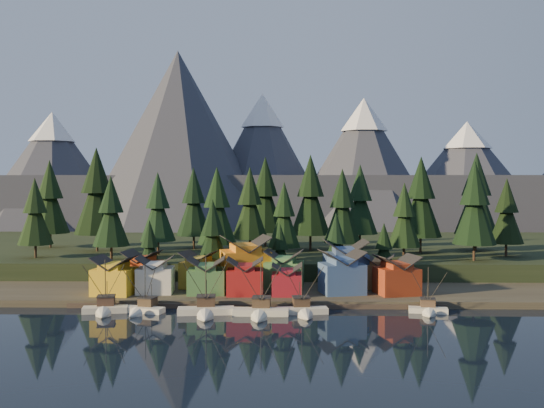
{
  "coord_description": "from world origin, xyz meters",
  "views": [
    {
      "loc": [
        5.9,
        -111.59,
        26.47
      ],
      "look_at": [
        3.14,
        30.0,
        21.52
      ],
      "focal_mm": 40.0,
      "sensor_mm": 36.0,
      "label": 1
    }
  ],
  "objects_px": {
    "boat_6": "(428,303)",
    "boat_1": "(142,303)",
    "boat_0": "(105,302)",
    "house_back_1": "(199,269)",
    "boat_3": "(260,305)",
    "house_back_0": "(142,268)",
    "boat_4": "(303,304)",
    "house_front_1": "(155,274)",
    "boat_2": "(206,304)",
    "house_front_0": "(114,274)"
  },
  "relations": [
    {
      "from": "boat_2",
      "to": "boat_3",
      "type": "distance_m",
      "value": 10.98
    },
    {
      "from": "house_front_0",
      "to": "house_back_0",
      "type": "bearing_deg",
      "value": 73.56
    },
    {
      "from": "boat_2",
      "to": "boat_3",
      "type": "relative_size",
      "value": 1.02
    },
    {
      "from": "boat_2",
      "to": "house_back_0",
      "type": "relative_size",
      "value": 1.38
    },
    {
      "from": "boat_4",
      "to": "house_front_0",
      "type": "height_order",
      "value": "boat_4"
    },
    {
      "from": "boat_1",
      "to": "boat_4",
      "type": "relative_size",
      "value": 0.93
    },
    {
      "from": "boat_0",
      "to": "boat_1",
      "type": "bearing_deg",
      "value": -8.55
    },
    {
      "from": "boat_2",
      "to": "boat_4",
      "type": "bearing_deg",
      "value": -2.96
    },
    {
      "from": "house_front_1",
      "to": "boat_4",
      "type": "bearing_deg",
      "value": -27.98
    },
    {
      "from": "boat_1",
      "to": "house_front_1",
      "type": "xyz_separation_m",
      "value": [
        -0.36,
        14.91,
        3.67
      ]
    },
    {
      "from": "boat_1",
      "to": "boat_2",
      "type": "distance_m",
      "value": 13.29
    },
    {
      "from": "boat_2",
      "to": "house_front_0",
      "type": "height_order",
      "value": "boat_2"
    },
    {
      "from": "boat_0",
      "to": "boat_3",
      "type": "height_order",
      "value": "boat_3"
    },
    {
      "from": "house_front_1",
      "to": "boat_2",
      "type": "bearing_deg",
      "value": -53.4
    },
    {
      "from": "boat_3",
      "to": "house_back_1",
      "type": "distance_m",
      "value": 29.01
    },
    {
      "from": "boat_3",
      "to": "house_back_1",
      "type": "bearing_deg",
      "value": 124.97
    },
    {
      "from": "house_back_0",
      "to": "boat_4",
      "type": "bearing_deg",
      "value": -20.92
    },
    {
      "from": "house_front_0",
      "to": "house_front_1",
      "type": "bearing_deg",
      "value": 21.08
    },
    {
      "from": "boat_3",
      "to": "house_back_0",
      "type": "xyz_separation_m",
      "value": [
        -29.22,
        24.55,
        3.78
      ]
    },
    {
      "from": "boat_4",
      "to": "house_front_1",
      "type": "distance_m",
      "value": 36.71
    },
    {
      "from": "boat_2",
      "to": "boat_3",
      "type": "height_order",
      "value": "boat_2"
    },
    {
      "from": "boat_3",
      "to": "house_front_1",
      "type": "bearing_deg",
      "value": 147.08
    },
    {
      "from": "boat_6",
      "to": "boat_3",
      "type": "bearing_deg",
      "value": -164.61
    },
    {
      "from": "boat_1",
      "to": "house_front_0",
      "type": "distance_m",
      "value": 16.06
    },
    {
      "from": "boat_0",
      "to": "house_back_1",
      "type": "xyz_separation_m",
      "value": [
        16.05,
        22.1,
        3.63
      ]
    },
    {
      "from": "boat_3",
      "to": "house_front_0",
      "type": "xyz_separation_m",
      "value": [
        -33.29,
        14.95,
        3.69
      ]
    },
    {
      "from": "boat_1",
      "to": "house_front_1",
      "type": "height_order",
      "value": "boat_1"
    },
    {
      "from": "boat_4",
      "to": "house_front_1",
      "type": "relative_size",
      "value": 1.4
    },
    {
      "from": "boat_1",
      "to": "house_front_0",
      "type": "xyz_separation_m",
      "value": [
        -9.15,
        12.63,
        3.82
      ]
    },
    {
      "from": "boat_0",
      "to": "boat_1",
      "type": "height_order",
      "value": "boat_0"
    },
    {
      "from": "boat_6",
      "to": "house_front_0",
      "type": "height_order",
      "value": "house_front_0"
    },
    {
      "from": "boat_0",
      "to": "house_front_1",
      "type": "distance_m",
      "value": 17.08
    },
    {
      "from": "boat_3",
      "to": "boat_4",
      "type": "relative_size",
      "value": 1.07
    },
    {
      "from": "boat_0",
      "to": "house_back_0",
      "type": "relative_size",
      "value": 1.3
    },
    {
      "from": "boat_1",
      "to": "house_back_0",
      "type": "bearing_deg",
      "value": 118.77
    },
    {
      "from": "boat_0",
      "to": "house_back_1",
      "type": "bearing_deg",
      "value": 43.71
    },
    {
      "from": "boat_6",
      "to": "house_front_0",
      "type": "distance_m",
      "value": 68.38
    },
    {
      "from": "house_front_0",
      "to": "boat_1",
      "type": "bearing_deg",
      "value": -47.54
    },
    {
      "from": "boat_1",
      "to": "boat_0",
      "type": "bearing_deg",
      "value": -162.35
    },
    {
      "from": "boat_6",
      "to": "boat_1",
      "type": "bearing_deg",
      "value": -169.19
    },
    {
      "from": "boat_0",
      "to": "boat_6",
      "type": "height_order",
      "value": "boat_0"
    },
    {
      "from": "boat_1",
      "to": "boat_2",
      "type": "relative_size",
      "value": 0.85
    },
    {
      "from": "boat_3",
      "to": "house_back_0",
      "type": "distance_m",
      "value": 38.35
    },
    {
      "from": "boat_2",
      "to": "boat_0",
      "type": "bearing_deg",
      "value": 170.66
    },
    {
      "from": "house_front_1",
      "to": "boat_1",
      "type": "bearing_deg",
      "value": -91.56
    },
    {
      "from": "boat_0",
      "to": "boat_3",
      "type": "distance_m",
      "value": 31.7
    },
    {
      "from": "boat_2",
      "to": "house_back_1",
      "type": "distance_m",
      "value": 24.12
    },
    {
      "from": "boat_6",
      "to": "boat_0",
      "type": "bearing_deg",
      "value": -169.1
    },
    {
      "from": "boat_4",
      "to": "house_front_1",
      "type": "height_order",
      "value": "boat_4"
    },
    {
      "from": "boat_1",
      "to": "house_front_0",
      "type": "relative_size",
      "value": 1.16
    }
  ]
}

